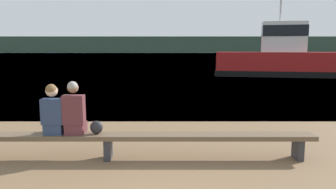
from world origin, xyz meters
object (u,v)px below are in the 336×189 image
person_right (74,112)px  tugboat_red (278,59)px  bench_main (108,138)px  shopping_bag (96,127)px  person_left (53,112)px

person_right → tugboat_red: bearing=61.9°
bench_main → shopping_bag: size_ratio=30.91×
bench_main → person_right: bearing=178.9°
person_left → person_right: person_right is taller
tugboat_red → person_right: bearing=163.9°
person_left → tugboat_red: tugboat_red is taller
bench_main → person_right: person_right is taller
person_right → tugboat_red: size_ratio=0.11×
bench_main → person_right: 0.82m
person_left → person_right: bearing=-0.0°
person_left → tugboat_red: bearing=61.0°
shopping_bag → tugboat_red: (9.89, 19.27, 0.68)m
person_left → tugboat_red: size_ratio=0.10×
person_right → tugboat_red: (10.31, 19.28, 0.37)m
bench_main → tugboat_red: size_ratio=0.83×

